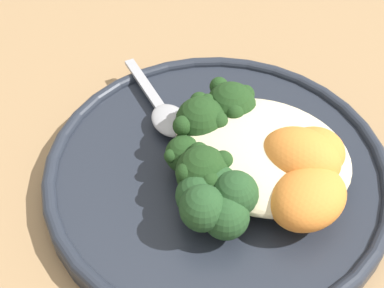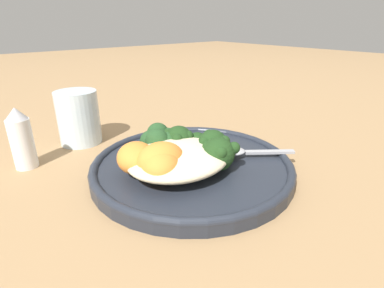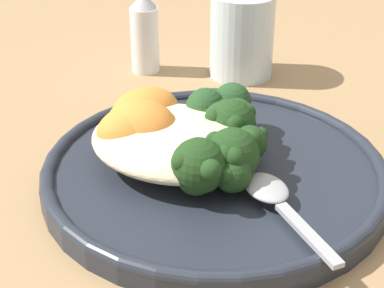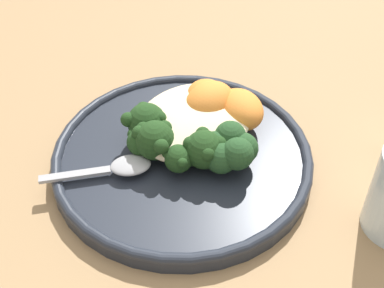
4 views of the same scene
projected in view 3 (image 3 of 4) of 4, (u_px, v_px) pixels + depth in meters
name	position (u px, v px, depth m)	size (l,w,h in m)	color
ground_plane	(223.00, 186.00, 0.53)	(4.00, 4.00, 0.00)	#9E7A51
plate	(216.00, 170.00, 0.53)	(0.29, 0.29, 0.02)	#232833
quinoa_mound	(174.00, 141.00, 0.52)	(0.14, 0.12, 0.03)	beige
broccoli_stalk_0	(186.00, 172.00, 0.49)	(0.07, 0.05, 0.03)	#ADC675
broccoli_stalk_1	(201.00, 166.00, 0.48)	(0.08, 0.05, 0.04)	#ADC675
broccoli_stalk_2	(214.00, 170.00, 0.49)	(0.10, 0.03, 0.03)	#ADC675
broccoli_stalk_3	(223.00, 155.00, 0.50)	(0.10, 0.05, 0.04)	#ADC675
broccoli_stalk_4	(233.00, 146.00, 0.52)	(0.08, 0.06, 0.03)	#ADC675
broccoli_stalk_5	(214.00, 144.00, 0.53)	(0.06, 0.07, 0.03)	#ADC675
broccoli_stalk_6	(222.00, 128.00, 0.54)	(0.08, 0.10, 0.04)	#ADC675
sweet_potato_chunk_0	(145.00, 133.00, 0.54)	(0.07, 0.05, 0.03)	orange
sweet_potato_chunk_1	(133.00, 130.00, 0.53)	(0.06, 0.05, 0.04)	orange
sweet_potato_chunk_2	(145.00, 110.00, 0.56)	(0.06, 0.05, 0.04)	orange
sweet_potato_chunk_3	(142.00, 126.00, 0.53)	(0.06, 0.05, 0.04)	orange
kale_tuft	(221.00, 110.00, 0.56)	(0.06, 0.06, 0.04)	#234723
spoon	(273.00, 196.00, 0.48)	(0.10, 0.09, 0.01)	#A3A3A8
water_glass	(242.00, 35.00, 0.71)	(0.07, 0.07, 0.09)	silver
salt_shaker	(145.00, 33.00, 0.72)	(0.03, 0.03, 0.09)	white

